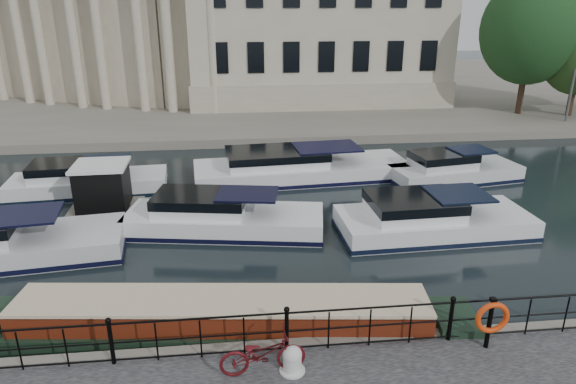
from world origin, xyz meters
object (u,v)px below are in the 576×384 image
(narrowboat, at_px, (223,326))
(harbour_hut, at_px, (103,190))
(bicycle, at_px, (263,353))
(mooring_bollard, at_px, (292,360))
(life_ring_post, at_px, (492,318))

(narrowboat, height_order, harbour_hut, harbour_hut)
(bicycle, distance_m, mooring_bollard, 0.69)
(life_ring_post, relative_size, harbour_hut, 0.45)
(life_ring_post, bearing_deg, mooring_bollard, -176.64)
(bicycle, xyz_separation_m, mooring_bollard, (0.66, -0.04, -0.20))
(life_ring_post, distance_m, narrowboat, 6.68)
(bicycle, relative_size, mooring_bollard, 2.94)
(bicycle, xyz_separation_m, narrowboat, (-0.93, 2.12, -0.69))
(narrowboat, bearing_deg, harbour_hut, 124.69)
(bicycle, distance_m, life_ring_post, 5.41)
(harbour_hut, bearing_deg, life_ring_post, -46.07)
(life_ring_post, height_order, harbour_hut, harbour_hut)
(narrowboat, xyz_separation_m, harbour_hut, (-5.02, 9.32, 0.59))
(bicycle, xyz_separation_m, harbour_hut, (-5.94, 11.44, -0.10))
(mooring_bollard, height_order, life_ring_post, life_ring_post)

